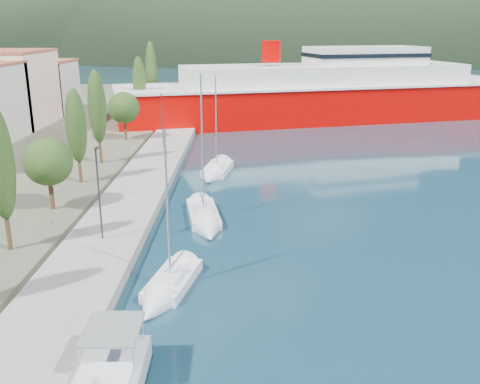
{
  "coord_description": "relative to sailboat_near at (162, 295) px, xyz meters",
  "views": [
    {
      "loc": [
        0.3,
        -20.13,
        14.13
      ],
      "look_at": [
        0.0,
        14.0,
        3.5
      ],
      "focal_mm": 40.0,
      "sensor_mm": 36.0,
      "label": 1
    }
  ],
  "objects": [
    {
      "name": "tree_row",
      "position": [
        -10.29,
        27.58,
        5.36
      ],
      "size": [
        3.82,
        64.11,
        11.17
      ],
      "color": "#47301E",
      "rests_on": "land_strip"
    },
    {
      "name": "sailboat_far",
      "position": [
        1.39,
        24.53,
        0.03
      ],
      "size": [
        3.5,
        7.49,
        10.58
      ],
      "color": "silver",
      "rests_on": "ground"
    },
    {
      "name": "sailboat_mid",
      "position": [
        1.59,
        10.93,
        0.02
      ],
      "size": [
        3.55,
        8.41,
        11.74
      ],
      "color": "silver",
      "rests_on": "ground"
    },
    {
      "name": "sailboat_near",
      "position": [
        0.0,
        0.0,
        0.0
      ],
      "size": [
        3.45,
        7.15,
        9.87
      ],
      "color": "silver",
      "rests_on": "ground"
    },
    {
      "name": "lamp_posts",
      "position": [
        -4.88,
        9.57,
        3.81
      ],
      "size": [
        0.15,
        46.89,
        6.06
      ],
      "color": "#2D2D33",
      "rests_on": "quay"
    },
    {
      "name": "quay",
      "position": [
        -4.88,
        20.33,
        0.13
      ],
      "size": [
        5.0,
        88.0,
        0.8
      ],
      "primitive_type": "cube",
      "color": "gray",
      "rests_on": "ground"
    },
    {
      "name": "ground",
      "position": [
        4.12,
        114.33,
        -0.27
      ],
      "size": [
        1400.0,
        1400.0,
        0.0
      ],
      "primitive_type": "plane",
      "color": "#153646"
    },
    {
      "name": "ferry",
      "position": [
        17.08,
        58.48,
        3.59
      ],
      "size": [
        65.29,
        29.76,
        12.71
      ],
      "color": "#BE0200",
      "rests_on": "ground"
    }
  ]
}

